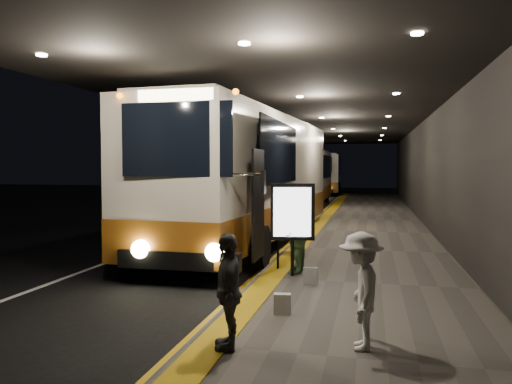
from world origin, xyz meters
The scene contains 19 objects.
ground centered at (0.00, 0.00, 0.00)m, with size 90.00×90.00×0.00m, color black.
lane_line_white centered at (-1.80, 5.00, 0.01)m, with size 0.12×50.00×0.01m, color silver.
kerb_stripe_yellow centered at (2.35, 5.00, 0.01)m, with size 0.18×50.00×0.01m, color gold.
sidewalk centered at (4.75, 5.00, 0.07)m, with size 4.50×50.00×0.15m, color #514C44.
tactile_strip centered at (2.85, 5.00, 0.16)m, with size 0.50×50.00×0.01m, color gold.
terminal_wall centered at (7.00, 5.00, 3.00)m, with size 0.10×50.00×6.00m, color black.
support_columns centered at (-1.50, 4.00, 2.20)m, with size 0.80×24.80×4.40m.
canopy centered at (2.50, 5.00, 4.60)m, with size 9.00×50.00×0.40m, color black.
coach_main centered at (1.06, 2.47, 1.96)m, with size 3.53×13.19×4.08m.
coach_second centered at (0.87, 17.90, 1.67)m, with size 2.35×11.06×3.47m.
coach_third centered at (0.83, 32.22, 1.66)m, with size 3.02×11.13×3.45m.
passenger_boarding centered at (2.94, -0.17, 0.96)m, with size 0.59×0.39×1.62m, color #B05B52.
passenger_waiting_green centered at (3.22, -2.56, 0.96)m, with size 0.79×0.49×1.62m, color #4C7440.
passenger_waiting_white centered at (4.79, -6.89, 0.91)m, with size 0.99×0.46×1.53m, color silver.
passenger_waiting_grey centered at (3.11, -7.27, 0.90)m, with size 0.88×0.45×1.51m, color #434347.
bag_polka centered at (3.73, -3.52, 0.32)m, with size 0.28×0.12×0.34m, color black.
bag_plain centered at (3.53, -5.64, 0.32)m, with size 0.27×0.15×0.33m, color #B9B9AE.
info_sign centered at (3.26, -2.85, 1.50)m, with size 0.95×0.28×2.00m.
stanchion_post centered at (2.82, -2.22, 0.67)m, with size 0.05×0.05×1.05m, color black.
Camera 1 is at (4.90, -13.41, 2.53)m, focal length 35.00 mm.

